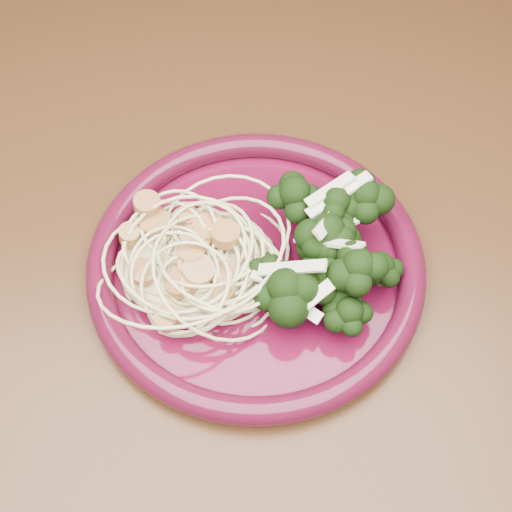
{
  "coord_description": "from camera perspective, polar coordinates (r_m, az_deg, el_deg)",
  "views": [
    {
      "loc": [
        -0.01,
        -0.34,
        1.2
      ],
      "look_at": [
        0.0,
        -0.05,
        0.77
      ],
      "focal_mm": 50.0,
      "sensor_mm": 36.0,
      "label": 1
    }
  ],
  "objects": [
    {
      "name": "dining_table",
      "position": [
        0.65,
        -0.32,
        -1.84
      ],
      "size": [
        1.2,
        0.8,
        0.75
      ],
      "color": "#472814",
      "rests_on": "ground"
    },
    {
      "name": "onion_garnish",
      "position": [
        0.49,
        6.01,
        2.81
      ],
      "size": [
        0.06,
        0.09,
        0.05
      ],
      "primitive_type": null,
      "rotation": [
        0.0,
        0.0,
        0.0
      ],
      "color": "beige",
      "rests_on": "broccoli_pile"
    },
    {
      "name": "spaghetti_pile",
      "position": [
        0.52,
        -4.6,
        -0.2
      ],
      "size": [
        0.12,
        0.1,
        0.03
      ],
      "primitive_type": "ellipsoid",
      "rotation": [
        0.0,
        0.0,
        0.0
      ],
      "color": "beige",
      "rests_on": "dinner_plate"
    },
    {
      "name": "scallop_cluster",
      "position": [
        0.49,
        -4.85,
        1.81
      ],
      "size": [
        0.11,
        0.11,
        0.04
      ],
      "primitive_type": null,
      "rotation": [
        0.0,
        0.0,
        0.0
      ],
      "color": "#BA824A",
      "rests_on": "spaghetti_pile"
    },
    {
      "name": "broccoli_pile",
      "position": [
        0.51,
        5.71,
        0.78
      ],
      "size": [
        0.09,
        0.14,
        0.05
      ],
      "primitive_type": "ellipsoid",
      "rotation": [
        0.0,
        0.0,
        0.0
      ],
      "color": "black",
      "rests_on": "dinner_plate"
    },
    {
      "name": "dinner_plate",
      "position": [
        0.53,
        0.0,
        -0.64
      ],
      "size": [
        0.25,
        0.25,
        0.02
      ],
      "rotation": [
        0.0,
        0.0,
        0.0
      ],
      "color": "#4B0821",
      "rests_on": "dining_table"
    }
  ]
}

